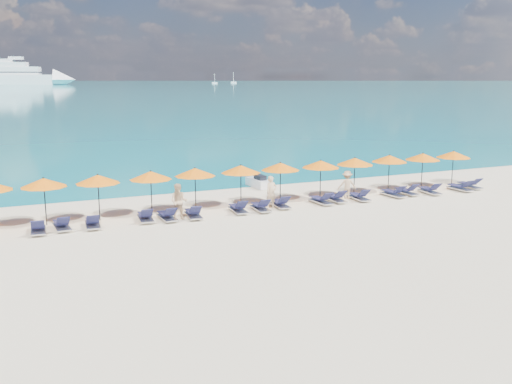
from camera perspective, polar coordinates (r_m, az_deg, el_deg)
name	(u,v)px	position (r m, az deg, el deg)	size (l,w,h in m)	color
ground	(283,230)	(25.75, 2.68, -3.83)	(1400.00, 1400.00, 0.00)	beige
sea	(14,83)	(682.39, -23.00, 9.98)	(1600.00, 1300.00, 0.01)	#1FA9B2
cruise_ship	(9,75)	(558.55, -23.47, 10.67)	(115.60, 44.95, 31.89)	white
sailboat_near	(233,82)	(643.79, -2.27, 10.93)	(6.34, 2.11, 11.63)	white
sailboat_far	(215,83)	(599.75, -4.16, 10.86)	(5.58, 1.86, 10.22)	white
jetski	(259,182)	(35.59, 0.30, 0.99)	(0.92, 2.22, 0.78)	silver
beachgoer_a	(271,192)	(29.73, 1.54, -0.03)	(0.63, 0.41, 1.73)	#D8B082
beachgoer_b	(179,202)	(27.70, -7.72, -0.96)	(0.85, 0.49, 1.76)	#D8B082
beachgoer_c	(347,185)	(32.59, 9.10, 0.72)	(1.03, 0.48, 1.60)	#D8B082
umbrella_2	(44,183)	(27.91, -20.47, 0.89)	(2.10, 2.10, 2.28)	black
umbrella_3	(98,179)	(28.06, -15.55, 1.25)	(2.10, 2.10, 2.28)	black
umbrella_4	(151,175)	(28.53, -10.49, 1.64)	(2.10, 2.10, 2.28)	black
umbrella_5	(195,172)	(29.21, -6.12, 1.99)	(2.10, 2.10, 2.28)	black
umbrella_6	(241,169)	(29.99, -1.53, 2.30)	(2.10, 2.10, 2.28)	black
umbrella_7	(280,167)	(30.89, 2.46, 2.56)	(2.10, 2.10, 2.28)	black
umbrella_8	(321,164)	(31.92, 6.49, 2.79)	(2.10, 2.10, 2.28)	black
umbrella_9	(355,161)	(33.23, 9.86, 3.03)	(2.10, 2.10, 2.28)	black
umbrella_10	(389,159)	(34.79, 13.20, 3.27)	(2.10, 2.10, 2.28)	black
umbrella_11	(423,157)	(36.13, 16.35, 3.41)	(2.10, 2.10, 2.28)	black
umbrella_12	(454,154)	(37.78, 19.15, 3.57)	(2.10, 2.10, 2.28)	black
lounger_3	(38,228)	(26.92, -20.96, -3.40)	(0.71, 1.73, 0.66)	silver
lounger_4	(62,225)	(27.17, -18.85, -3.12)	(0.71, 1.73, 0.66)	silver
lounger_5	(93,223)	(27.12, -16.02, -2.97)	(0.75, 1.74, 0.66)	silver
lounger_6	(146,217)	(27.72, -10.99, -2.43)	(0.76, 1.75, 0.66)	silver
lounger_7	(167,216)	(27.72, -8.87, -2.35)	(0.70, 1.73, 0.66)	silver
lounger_8	(193,213)	(28.00, -6.28, -2.14)	(0.78, 1.75, 0.66)	silver
lounger_9	(238,208)	(28.93, -1.78, -1.64)	(0.74, 1.74, 0.66)	silver
lounger_10	(261,207)	(29.25, 0.46, -1.49)	(0.73, 1.74, 0.66)	silver
lounger_11	(280,203)	(30.03, 2.45, -1.15)	(0.74, 1.74, 0.66)	silver
lounger_12	(321,200)	(31.07, 6.53, -0.79)	(0.72, 1.73, 0.66)	silver
lounger_13	(336,198)	(31.72, 7.97, -0.57)	(0.69, 1.73, 0.66)	silver
lounger_14	(359,196)	(32.29, 10.27, -0.44)	(0.73, 1.74, 0.66)	silver
lounger_15	(393,193)	(33.66, 13.58, -0.09)	(0.75, 1.74, 0.66)	silver
lounger_16	(407,191)	(34.42, 14.84, 0.10)	(0.64, 1.71, 0.66)	silver
lounger_17	(430,190)	(35.07, 16.98, 0.18)	(0.77, 1.75, 0.66)	silver
lounger_18	(460,187)	(36.58, 19.76, 0.45)	(0.70, 1.73, 0.66)	silver
lounger_19	(470,185)	(37.56, 20.59, 0.67)	(0.63, 1.70, 0.66)	silver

